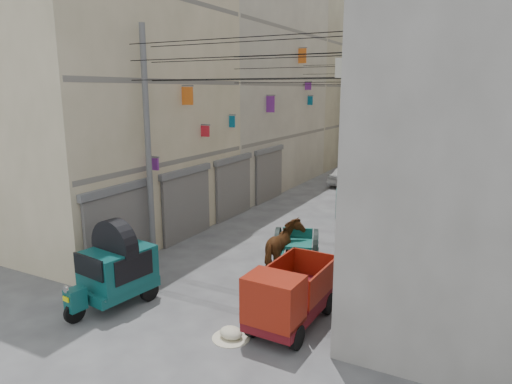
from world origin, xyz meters
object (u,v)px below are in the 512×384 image
Objects in this scene: auto_rickshaw at (116,267)px; distant_car_grey at (410,168)px; horse at (284,248)px; distant_car_green at (385,154)px; distant_car_white at (348,175)px; mini_truck at (286,300)px; feed_sack at (231,333)px; tonga_cart at (296,247)px; second_cart at (353,203)px.

distant_car_grey is (3.95, 23.81, -0.49)m from auto_rickshaw.
horse reaches higher than distant_car_green.
distant_car_white is (0.92, 19.20, -0.47)m from auto_rickshaw.
auto_rickshaw is at bearing -168.04° from mini_truck.
distant_car_green is (-3.01, 30.55, 0.48)m from feed_sack.
auto_rickshaw reaches higher than mini_truck.
tonga_cart reaches higher than distant_car_green.
mini_truck is 10.85m from second_cart.
second_cart is 11.75m from feed_sack.
second_cart is at bearing -95.96° from horse.
mini_truck is 3.71m from horse.
distant_car_green is at bearing -89.10° from horse.
auto_rickshaw is 19.23m from distant_car_white.
mini_truck is at bearing 43.50° from feed_sack.
distant_car_grey is at bearing 94.03° from mini_truck.
auto_rickshaw is at bearing 94.93° from distant_car_green.
mini_truck reaches higher than second_cart.
distant_car_white is at bearing 97.16° from distant_car_green.
horse is at bearing -109.84° from second_cart.
second_cart is (-1.39, 10.76, -0.06)m from mini_truck.
mini_truck is 1.52× the size of horse.
horse is at bearing 117.37° from mini_truck.
tonga_cart is 14.60m from distant_car_white.
distant_car_white and distant_car_green have the same top height.
feed_sack is at bearing -106.48° from second_cart.
tonga_cart is 0.88× the size of distant_car_white.
second_cart is 3.38× the size of feed_sack.
second_cart is at bearing 91.81° from feed_sack.
distant_car_green is (-4.03, 29.58, -0.18)m from mini_truck.
distant_car_white is at bearing 98.41° from feed_sack.
distant_car_grey reaches higher than feed_sack.
distant_car_grey is at bearing -96.59° from horse.
tonga_cart is 0.75× the size of distant_car_green.
auto_rickshaw is 0.84× the size of tonga_cart.
feed_sack is at bearing 105.92° from distant_car_white.
mini_truck is 1.55× the size of second_cart.
auto_rickshaw is 1.36× the size of horse.
distant_car_white is at bearing 103.85° from mini_truck.
auto_rickshaw reaches higher than distant_car_grey.
tonga_cart is at bearing 102.26° from distant_car_green.
tonga_cart is 4.98m from feed_sack.
distant_car_grey is (0.54, 12.20, -0.14)m from second_cart.
distant_car_white is 0.85× the size of distant_car_green.
tonga_cart is at bearing -112.56° from horse.
horse reaches higher than mini_truck.
auto_rickshaw is at bearing -124.64° from second_cart.
auto_rickshaw is 1.39× the size of second_cart.
second_cart is 0.45× the size of distant_car_green.
second_cart is at bearing 99.29° from mini_truck.
auto_rickshaw reaches higher than tonga_cart.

